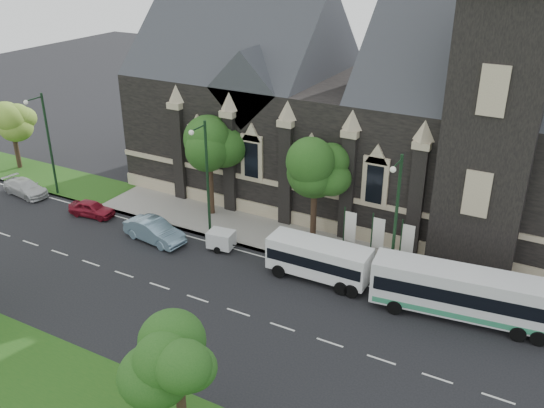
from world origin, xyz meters
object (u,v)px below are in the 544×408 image
Objects in this scene: banner_flag_left at (348,229)px; tour_coach at (464,293)px; tree_walk_far at (14,122)px; street_lamp_far at (47,139)px; tree_walk_right at (319,166)px; banner_flag_center at (376,236)px; car_far_white at (25,188)px; tree_walk_left at (213,147)px; shuttle_bus at (319,258)px; street_lamp_mid at (206,174)px; banner_flag_right at (405,243)px; car_far_red at (92,209)px; tree_park_east at (183,357)px; sedan at (154,231)px; box_trailer at (221,239)px; street_lamp_near at (395,215)px.

tour_coach is at bearing -19.82° from banner_flag_left.
street_lamp_far is (7.82, -3.08, 0.49)m from tree_walk_far.
tree_walk_right reaches higher than banner_flag_center.
tree_walk_right is 26.52m from car_far_white.
shuttle_bus is (11.43, -4.91, -4.21)m from tree_walk_left.
street_lamp_mid is 10.81m from banner_flag_left.
banner_flag_right is at bearing 138.87° from tour_coach.
tree_walk_left is (-9.01, -0.01, -0.08)m from tree_walk_right.
tree_park_east is at bearing -133.51° from car_far_red.
shuttle_bus is at bearing -77.75° from sedan.
car_far_white is at bearing 80.20° from car_far_red.
tree_walk_right is 8.71m from box_trailer.
street_lamp_near is at bearing -48.07° from banner_flag_center.
tree_walk_left is at bearing -5.50° from sedan.
sedan is (-10.39, -5.98, -4.99)m from tree_walk_right.
box_trailer is at bearing -164.27° from banner_flag_center.
street_lamp_far reaches higher than tree_park_east.
street_lamp_mid is 2.25× the size of banner_flag_left.
street_lamp_near reaches higher than tree_walk_left.
street_lamp_mid is at bearing -172.40° from banner_flag_right.
tree_walk_left is at bearing -66.52° from car_far_red.
tree_walk_left is at bearing 116.47° from street_lamp_mid.
banner_flag_center is at bearing 0.00° from banner_flag_left.
tree_walk_far is at bearing 59.21° from car_far_white.
tour_coach is 22.06m from sedan.
car_far_red is 0.82× the size of car_far_white.
street_lamp_far is 7.39m from car_far_red.
car_far_red is at bearing -149.14° from tree_walk_left.
car_far_white is at bearing -174.35° from banner_flag_center.
car_far_red is at bearing -163.80° from tree_walk_right.
street_lamp_near is at bearing -2.66° from box_trailer.
street_lamp_mid reaches higher than tree_walk_right.
tree_park_east is 1.57× the size of banner_flag_right.
tree_park_east is 15.44m from shuttle_bus.
banner_flag_right is (0.29, 1.91, -2.73)m from street_lamp_near.
banner_flag_left is 1.00× the size of banner_flag_center.
tour_coach reaches higher than car_far_red.
tree_walk_left is (-11.97, 20.03, 1.12)m from tree_park_east.
sedan is (12.82, -2.36, -4.29)m from street_lamp_far.
street_lamp_mid is 1.80× the size of sedan.
car_far_red is at bearing -176.54° from street_lamp_near.
tree_walk_right is 1.95× the size of banner_flag_right.
sedan is (20.65, -5.44, -3.79)m from tree_walk_far.
tree_park_east is 0.70× the size of street_lamp_near.
box_trailer is at bearing -175.12° from street_lamp_near.
car_far_white reaches higher than car_far_red.
box_trailer reaches higher than car_far_white.
banner_flag_right is 0.59× the size of shuttle_bus.
banner_flag_left is (34.11, -1.18, -2.24)m from tree_walk_far.
banner_flag_left is 4.00m from banner_flag_right.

